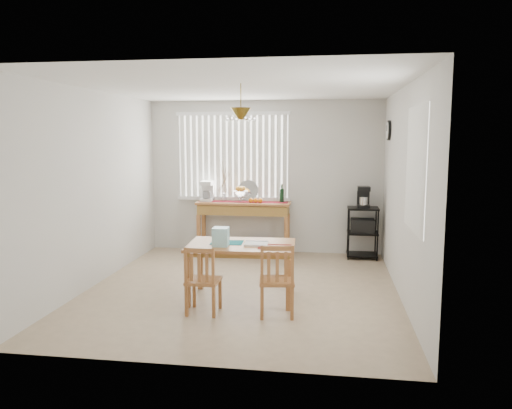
% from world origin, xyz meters
% --- Properties ---
extents(ground, '(4.00, 4.50, 0.01)m').
position_xyz_m(ground, '(0.00, 0.00, -0.01)').
color(ground, tan).
extents(room_shell, '(4.20, 4.70, 2.70)m').
position_xyz_m(room_shell, '(0.00, 0.02, 1.69)').
color(room_shell, silver).
rests_on(room_shell, ground).
extents(sideboard, '(1.59, 0.45, 0.89)m').
position_xyz_m(sideboard, '(-0.32, 2.01, 0.67)').
color(sideboard, '#AC6D3A').
rests_on(sideboard, ground).
extents(sideboard_items, '(1.51, 0.38, 0.68)m').
position_xyz_m(sideboard_items, '(-0.58, 2.02, 1.03)').
color(sideboard_items, maroon).
rests_on(sideboard_items, sideboard).
extents(wire_cart, '(0.50, 0.40, 0.84)m').
position_xyz_m(wire_cart, '(1.66, 1.97, 0.51)').
color(wire_cart, black).
rests_on(wire_cart, ground).
extents(cart_items, '(0.20, 0.24, 0.35)m').
position_xyz_m(cart_items, '(1.66, 1.98, 1.00)').
color(cart_items, black).
rests_on(cart_items, wire_cart).
extents(dining_table, '(1.33, 0.89, 0.69)m').
position_xyz_m(dining_table, '(0.06, -0.39, 0.61)').
color(dining_table, '#AC6D3A').
rests_on(dining_table, ground).
extents(table_items, '(1.01, 0.45, 0.22)m').
position_xyz_m(table_items, '(-0.06, -0.51, 0.77)').
color(table_items, '#146A72').
rests_on(table_items, dining_table).
extents(chair_left, '(0.36, 0.36, 0.78)m').
position_xyz_m(chair_left, '(-0.28, -0.96, 0.38)').
color(chair_left, '#AC6D3A').
rests_on(chair_left, ground).
extents(chair_right, '(0.43, 0.43, 0.83)m').
position_xyz_m(chair_right, '(0.55, -0.92, 0.41)').
color(chair_right, '#AC6D3A').
rests_on(chair_right, ground).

